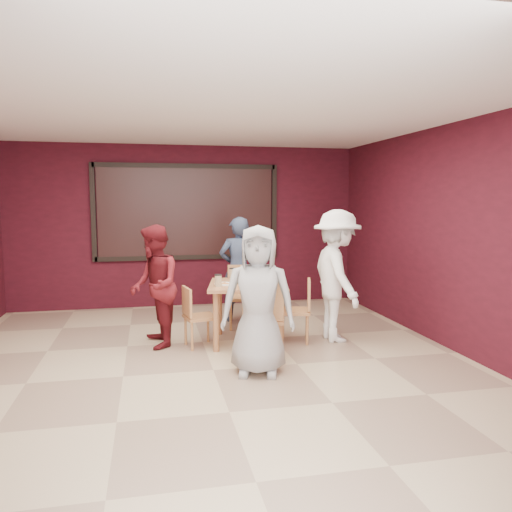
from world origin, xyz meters
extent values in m
plane|color=#C5AF88|center=(0.00, 0.00, 0.00)|extent=(7.00, 7.00, 0.00)
cube|color=black|center=(0.00, 3.45, 1.65)|extent=(3.00, 0.02, 1.50)
cube|color=#B27149|center=(0.59, 0.98, 0.76)|extent=(1.16, 1.16, 0.04)
cylinder|color=#B27149|center=(0.27, 1.44, 0.37)|extent=(0.07, 0.07, 0.74)
cylinder|color=#B27149|center=(1.05, 1.29, 0.37)|extent=(0.07, 0.07, 0.74)
cylinder|color=#B27149|center=(0.12, 0.66, 0.37)|extent=(0.07, 0.07, 0.74)
cylinder|color=#B27149|center=(0.90, 0.51, 0.37)|extent=(0.07, 0.07, 0.74)
cylinder|color=white|center=(0.59, 0.66, 0.79)|extent=(0.25, 0.25, 0.01)
cone|color=#CE8C48|center=(0.59, 0.66, 0.80)|extent=(0.23, 0.23, 0.02)
cylinder|color=beige|center=(0.72, 0.57, 0.85)|extent=(0.09, 0.09, 0.14)
cylinder|color=black|center=(0.72, 0.57, 0.93)|extent=(0.09, 0.09, 0.01)
cylinder|color=white|center=(0.59, 1.29, 0.79)|extent=(0.25, 0.25, 0.01)
cone|color=#CE8C48|center=(0.59, 1.29, 0.80)|extent=(0.23, 0.23, 0.02)
cylinder|color=beige|center=(0.45, 1.39, 0.85)|extent=(0.09, 0.09, 0.14)
cylinder|color=black|center=(0.45, 1.39, 0.93)|extent=(0.09, 0.09, 0.01)
cylinder|color=white|center=(0.27, 0.98, 0.79)|extent=(0.25, 0.25, 0.01)
cone|color=#CE8C48|center=(0.27, 0.98, 0.80)|extent=(0.23, 0.23, 0.02)
cylinder|color=beige|center=(0.18, 0.84, 0.85)|extent=(0.09, 0.09, 0.14)
cylinder|color=black|center=(0.18, 0.84, 0.93)|extent=(0.09, 0.09, 0.01)
cylinder|color=white|center=(0.90, 0.98, 0.79)|extent=(0.25, 0.25, 0.01)
cone|color=#CE8C48|center=(0.90, 0.98, 0.80)|extent=(0.23, 0.23, 0.02)
cylinder|color=beige|center=(0.99, 1.11, 0.85)|extent=(0.09, 0.09, 0.14)
cylinder|color=black|center=(0.99, 1.11, 0.93)|extent=(0.09, 0.09, 0.01)
cylinder|color=silver|center=(0.67, 0.95, 0.83)|extent=(0.06, 0.06, 0.10)
cylinder|color=silver|center=(0.61, 0.89, 0.82)|extent=(0.05, 0.05, 0.08)
cylinder|color=#BD3E0D|center=(0.50, 0.92, 0.85)|extent=(0.07, 0.07, 0.15)
cube|color=black|center=(0.52, 1.00, 0.84)|extent=(0.13, 0.08, 0.11)
cube|color=#C9824E|center=(0.64, 0.29, 0.48)|extent=(0.57, 0.57, 0.04)
cylinder|color=#C9824E|center=(0.87, 0.42, 0.23)|extent=(0.04, 0.04, 0.45)
cylinder|color=#C9824E|center=(0.51, 0.52, 0.23)|extent=(0.04, 0.04, 0.45)
cylinder|color=#C9824E|center=(0.77, 0.05, 0.23)|extent=(0.04, 0.04, 0.45)
cylinder|color=#C9824E|center=(0.41, 0.15, 0.23)|extent=(0.04, 0.04, 0.45)
cube|color=#C9824E|center=(0.58, 0.08, 0.74)|extent=(0.46, 0.16, 0.44)
cube|color=#C9824E|center=(0.66, 1.76, 0.44)|extent=(0.50, 0.50, 0.04)
cylinder|color=#C9824E|center=(0.46, 1.61, 0.21)|extent=(0.04, 0.04, 0.42)
cylinder|color=#C9824E|center=(0.80, 1.55, 0.21)|extent=(0.04, 0.04, 0.42)
cylinder|color=#C9824E|center=(0.51, 1.96, 0.21)|extent=(0.04, 0.04, 0.42)
cylinder|color=#C9824E|center=(0.86, 1.90, 0.21)|extent=(0.04, 0.04, 0.42)
cube|color=#C9824E|center=(0.69, 1.95, 0.69)|extent=(0.43, 0.11, 0.41)
cube|color=#C9824E|center=(-0.05, 0.92, 0.38)|extent=(0.44, 0.44, 0.04)
cylinder|color=#C9824E|center=(0.13, 0.80, 0.18)|extent=(0.03, 0.03, 0.36)
cylinder|color=#C9824E|center=(0.07, 1.10, 0.18)|extent=(0.03, 0.03, 0.36)
cylinder|color=#C9824E|center=(-0.17, 0.75, 0.18)|extent=(0.03, 0.03, 0.36)
cylinder|color=#C9824E|center=(-0.22, 1.04, 0.18)|extent=(0.03, 0.03, 0.36)
cube|color=#C9824E|center=(-0.21, 0.89, 0.60)|extent=(0.10, 0.37, 0.36)
cube|color=#C9824E|center=(1.19, 0.89, 0.41)|extent=(0.50, 0.50, 0.04)
cylinder|color=#C9824E|center=(1.09, 1.09, 0.19)|extent=(0.03, 0.03, 0.39)
cylinder|color=#C9824E|center=(0.99, 0.78, 0.19)|extent=(0.03, 0.03, 0.39)
cylinder|color=#C9824E|center=(1.40, 0.99, 0.19)|extent=(0.03, 0.03, 0.39)
cylinder|color=#C9824E|center=(1.30, 0.69, 0.19)|extent=(0.03, 0.03, 0.39)
cube|color=#C9824E|center=(1.37, 0.83, 0.64)|extent=(0.15, 0.39, 0.38)
imported|color=#A5A5A5|center=(0.46, -0.20, 0.80)|extent=(0.89, 0.69, 1.60)
imported|color=#323E59|center=(0.67, 2.18, 0.80)|extent=(0.60, 0.41, 1.61)
imported|color=maroon|center=(-0.60, 1.05, 0.78)|extent=(0.66, 0.81, 1.55)
imported|color=white|center=(1.75, 0.84, 0.87)|extent=(0.65, 1.12, 1.74)
camera|label=1|loc=(-0.66, -5.28, 1.86)|focal=35.00mm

